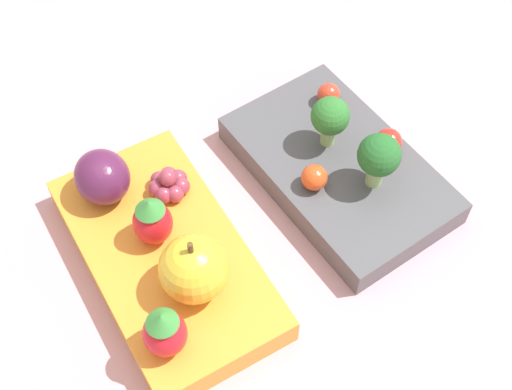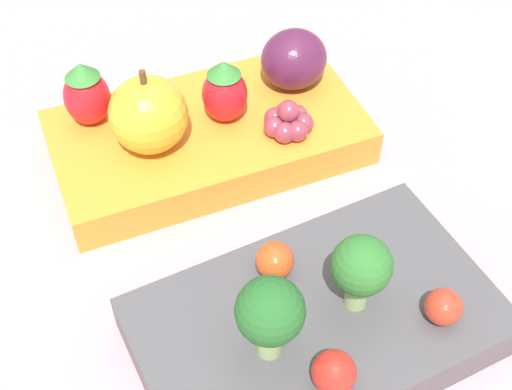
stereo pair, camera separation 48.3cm
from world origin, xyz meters
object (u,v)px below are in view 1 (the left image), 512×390
(cherry_tomato_1, at_px, (389,141))
(grape_cluster, at_px, (169,184))
(apple, at_px, (194,269))
(strawberry_1, at_px, (152,221))
(broccoli_floret_0, at_px, (330,117))
(broccoli_floret_1, at_px, (379,157))
(cherry_tomato_2, at_px, (314,178))
(strawberry_0, at_px, (165,332))
(plum, at_px, (102,177))
(cherry_tomato_0, at_px, (329,94))
(bento_box_savoury, at_px, (338,169))
(bento_box_fruit, at_px, (166,258))

(cherry_tomato_1, height_order, grape_cluster, grape_cluster)
(apple, xyz_separation_m, strawberry_1, (-0.05, -0.01, -0.00))
(broccoli_floret_0, height_order, broccoli_floret_1, broccoli_floret_1)
(cherry_tomato_2, bearing_deg, strawberry_0, -69.96)
(strawberry_0, distance_m, plum, 0.14)
(cherry_tomato_2, distance_m, plum, 0.17)
(cherry_tomato_0, bearing_deg, cherry_tomato_1, 8.73)
(cherry_tomato_2, distance_m, grape_cluster, 0.12)
(bento_box_savoury, height_order, cherry_tomato_1, cherry_tomato_1)
(cherry_tomato_1, distance_m, plum, 0.24)
(bento_box_fruit, bearing_deg, strawberry_1, -178.19)
(broccoli_floret_0, xyz_separation_m, cherry_tomato_2, (0.03, -0.04, -0.02))
(broccoli_floret_0, bearing_deg, apple, -69.13)
(apple, distance_m, strawberry_0, 0.05)
(cherry_tomato_2, relative_size, strawberry_1, 0.46)
(bento_box_fruit, height_order, strawberry_0, strawberry_0)
(bento_box_fruit, height_order, cherry_tomato_2, cherry_tomato_2)
(broccoli_floret_0, xyz_separation_m, strawberry_1, (0.01, -0.17, -0.01))
(plum, bearing_deg, broccoli_floret_1, 61.03)
(bento_box_savoury, height_order, broccoli_floret_0, broccoli_floret_0)
(bento_box_savoury, relative_size, cherry_tomato_2, 9.25)
(broccoli_floret_0, height_order, cherry_tomato_2, broccoli_floret_0)
(cherry_tomato_1, distance_m, cherry_tomato_2, 0.07)
(strawberry_0, bearing_deg, grape_cluster, 151.45)
(cherry_tomato_2, height_order, grape_cluster, grape_cluster)
(bento_box_fruit, relative_size, plum, 4.54)
(bento_box_fruit, xyz_separation_m, strawberry_1, (-0.01, -0.00, 0.04))
(broccoli_floret_0, bearing_deg, bento_box_fruit, -82.76)
(cherry_tomato_0, xyz_separation_m, cherry_tomato_2, (0.07, -0.06, 0.00))
(bento_box_fruit, relative_size, cherry_tomato_1, 9.53)
(cherry_tomato_0, height_order, cherry_tomato_1, cherry_tomato_1)
(broccoli_floret_1, xyz_separation_m, cherry_tomato_0, (-0.09, 0.02, -0.02))
(apple, bearing_deg, bento_box_fruit, -172.94)
(broccoli_floret_0, relative_size, strawberry_1, 1.05)
(bento_box_savoury, distance_m, broccoli_floret_0, 0.05)
(cherry_tomato_1, bearing_deg, broccoli_floret_0, -131.97)
(broccoli_floret_1, height_order, grape_cluster, broccoli_floret_1)
(cherry_tomato_2, xyz_separation_m, strawberry_0, (0.06, -0.17, 0.01))
(cherry_tomato_2, relative_size, strawberry_0, 0.46)
(broccoli_floret_0, height_order, apple, apple)
(grape_cluster, bearing_deg, broccoli_floret_0, 79.66)
(cherry_tomato_1, height_order, plum, plum)
(bento_box_savoury, height_order, cherry_tomato_2, cherry_tomato_2)
(cherry_tomato_0, bearing_deg, grape_cluster, -85.96)
(broccoli_floret_1, xyz_separation_m, plum, (-0.11, -0.19, -0.01))
(bento_box_fruit, bearing_deg, broccoli_floret_1, 79.17)
(broccoli_floret_1, bearing_deg, bento_box_fruit, -100.83)
(bento_box_fruit, distance_m, plum, 0.08)
(apple, relative_size, strawberry_0, 1.26)
(strawberry_1, bearing_deg, cherry_tomato_2, 79.66)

